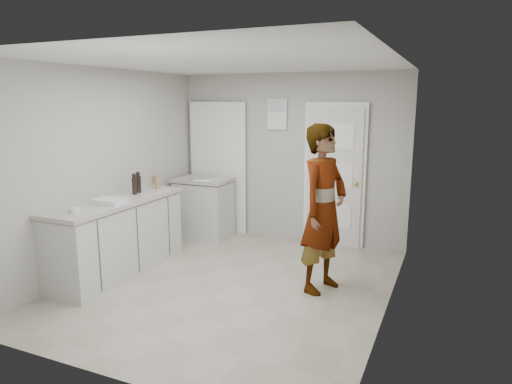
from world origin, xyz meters
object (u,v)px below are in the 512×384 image
at_px(spice_jar, 154,186).
at_px(oil_cruet_a, 138,182).
at_px(person, 323,209).
at_px(cake_mix_box, 156,182).
at_px(oil_cruet_b, 134,184).
at_px(baking_dish, 109,202).
at_px(egg_bowl, 75,210).

height_order(spice_jar, oil_cruet_a, oil_cruet_a).
xyz_separation_m(person, cake_mix_box, (-2.43, 0.28, 0.08)).
bearing_deg(oil_cruet_b, cake_mix_box, 90.30).
bearing_deg(baking_dish, cake_mix_box, 94.54).
bearing_deg(oil_cruet_a, cake_mix_box, 86.01).
height_order(person, egg_bowl, person).
relative_size(spice_jar, egg_bowl, 0.60).
xyz_separation_m(person, oil_cruet_b, (-2.43, -0.17, 0.12)).
distance_m(oil_cruet_a, egg_bowl, 1.14).
xyz_separation_m(cake_mix_box, egg_bowl, (0.02, -1.47, -0.06)).
xyz_separation_m(person, baking_dish, (-2.35, -0.73, 0.02)).
bearing_deg(person, oil_cruet_a, 109.51).
xyz_separation_m(person, egg_bowl, (-2.41, -1.19, 0.02)).
bearing_deg(person, baking_dish, 125.64).
xyz_separation_m(spice_jar, baking_dish, (0.09, -0.99, -0.01)).
height_order(cake_mix_box, baking_dish, cake_mix_box).
distance_m(person, oil_cruet_b, 2.44).
height_order(spice_jar, egg_bowl, spice_jar).
bearing_deg(oil_cruet_b, egg_bowl, -88.88).
distance_m(cake_mix_box, egg_bowl, 1.47).
distance_m(spice_jar, oil_cruet_b, 0.43).
relative_size(person, baking_dish, 5.25).
relative_size(cake_mix_box, baking_dish, 0.49).
relative_size(cake_mix_box, oil_cruet_a, 0.62).
xyz_separation_m(cake_mix_box, oil_cruet_a, (-0.02, -0.33, 0.05)).
bearing_deg(cake_mix_box, person, 12.53).
height_order(cake_mix_box, egg_bowl, cake_mix_box).
xyz_separation_m(cake_mix_box, spice_jar, (-0.01, -0.03, -0.05)).
relative_size(oil_cruet_a, baking_dish, 0.79).
bearing_deg(oil_cruet_a, egg_bowl, -87.70).
xyz_separation_m(cake_mix_box, baking_dish, (0.08, -1.02, -0.06)).
height_order(oil_cruet_a, baking_dish, oil_cruet_a).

